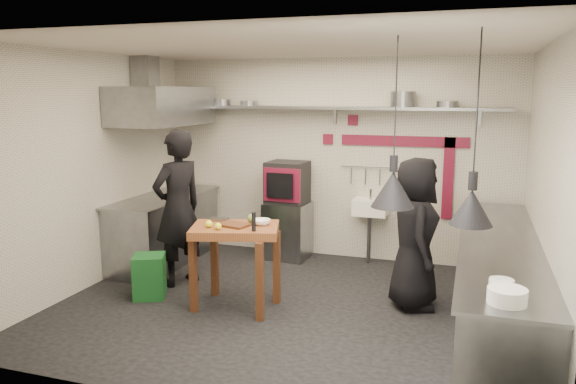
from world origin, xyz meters
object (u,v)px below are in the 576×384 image
(oven_stand, at_px, (288,230))
(chef_right, at_px, (415,233))
(green_bin, at_px, (149,276))
(combi_oven, at_px, (287,182))
(prep_table, at_px, (236,267))
(chef_left, at_px, (178,208))

(oven_stand, height_order, chef_right, chef_right)
(oven_stand, height_order, green_bin, oven_stand)
(combi_oven, distance_m, prep_table, 2.05)
(oven_stand, distance_m, green_bin, 2.24)
(oven_stand, xyz_separation_m, green_bin, (-1.01, -1.99, -0.15))
(chef_right, bearing_deg, oven_stand, 40.55)
(oven_stand, xyz_separation_m, combi_oven, (-0.00, -0.00, 0.69))
(green_bin, relative_size, chef_right, 0.30)
(green_bin, relative_size, chef_left, 0.26)
(green_bin, distance_m, chef_left, 0.89)
(oven_stand, xyz_separation_m, chef_left, (-0.92, -1.45, 0.55))
(combi_oven, bearing_deg, prep_table, -85.02)
(combi_oven, distance_m, green_bin, 2.38)
(prep_table, height_order, chef_right, chef_right)
(prep_table, relative_size, chef_right, 0.56)
(oven_stand, bearing_deg, green_bin, -113.70)
(oven_stand, relative_size, prep_table, 0.87)
(combi_oven, xyz_separation_m, green_bin, (-1.01, -1.99, -0.84))
(combi_oven, bearing_deg, oven_stand, 63.58)
(combi_oven, distance_m, chef_left, 1.72)
(oven_stand, bearing_deg, combi_oven, -116.42)
(green_bin, bearing_deg, combi_oven, 63.07)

